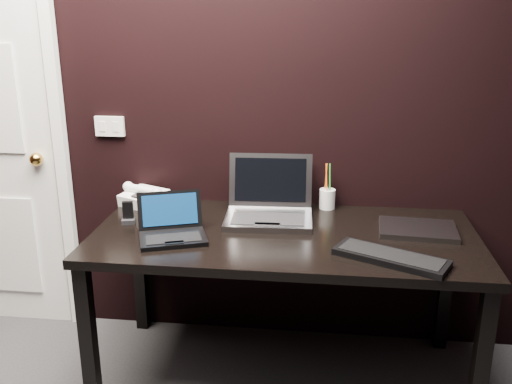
# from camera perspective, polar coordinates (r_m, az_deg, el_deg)

# --- Properties ---
(wall_back) EXTENTS (4.00, 0.00, 4.00)m
(wall_back) POSITION_cam_1_polar(r_m,az_deg,el_deg) (2.81, -2.57, 9.94)
(wall_back) COLOR black
(wall_back) RESTS_ON ground
(wall_switch) EXTENTS (0.15, 0.02, 0.10)m
(wall_switch) POSITION_cam_1_polar(r_m,az_deg,el_deg) (3.00, -14.42, 6.39)
(wall_switch) COLOR silver
(wall_switch) RESTS_ON wall_back
(desk) EXTENTS (1.70, 0.80, 0.74)m
(desk) POSITION_cam_1_polar(r_m,az_deg,el_deg) (2.57, 2.83, -5.69)
(desk) COLOR black
(desk) RESTS_ON ground
(netbook) EXTENTS (0.35, 0.33, 0.18)m
(netbook) POSITION_cam_1_polar(r_m,az_deg,el_deg) (2.49, -8.39, -3.76)
(netbook) COLOR black
(netbook) RESTS_ON desk
(silver_laptop) EXTENTS (0.42, 0.38, 0.28)m
(silver_laptop) POSITION_cam_1_polar(r_m,az_deg,el_deg) (2.68, 1.30, -1.61)
(silver_laptop) COLOR gray
(silver_laptop) RESTS_ON desk
(ext_keyboard) EXTENTS (0.47, 0.33, 0.03)m
(ext_keyboard) POSITION_cam_1_polar(r_m,az_deg,el_deg) (2.32, 13.33, -6.36)
(ext_keyboard) COLOR black
(ext_keyboard) RESTS_ON desk
(closed_laptop) EXTENTS (0.35, 0.26, 0.02)m
(closed_laptop) POSITION_cam_1_polar(r_m,az_deg,el_deg) (2.64, 15.87, -3.61)
(closed_laptop) COLOR gray
(closed_laptop) RESTS_ON desk
(desk_phone) EXTENTS (0.26, 0.25, 0.12)m
(desk_phone) POSITION_cam_1_polar(r_m,az_deg,el_deg) (2.92, -11.15, -0.47)
(desk_phone) COLOR white
(desk_phone) RESTS_ON desk
(mobile_phone) EXTENTS (0.07, 0.06, 0.10)m
(mobile_phone) POSITION_cam_1_polar(r_m,az_deg,el_deg) (2.70, -12.66, -2.26)
(mobile_phone) COLOR black
(mobile_phone) RESTS_ON desk
(pen_cup) EXTENTS (0.09, 0.09, 0.23)m
(pen_cup) POSITION_cam_1_polar(r_m,az_deg,el_deg) (2.84, 7.14, -0.59)
(pen_cup) COLOR white
(pen_cup) RESTS_ON desk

